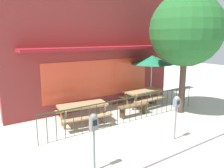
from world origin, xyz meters
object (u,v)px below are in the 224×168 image
object	(u,v)px
picnic_table_left	(83,109)
street_tree	(186,30)
patio_umbrella	(152,60)
parking_meter_near	(176,106)
parking_meter_far	(94,127)
patio_bench	(134,108)
picnic_table_right	(143,94)

from	to	relation	value
picnic_table_left	street_tree	bearing A→B (deg)	-15.26
patio_umbrella	street_tree	size ratio (longest dim) A/B	0.47
picnic_table_left	parking_meter_near	xyz separation A→B (m)	(1.88, -2.74, 0.49)
picnic_table_left	parking_meter_far	size ratio (longest dim) A/B	1.33
parking_meter_far	parking_meter_near	bearing A→B (deg)	1.24
patio_umbrella	patio_bench	distance (m)	2.74
picnic_table_right	street_tree	size ratio (longest dim) A/B	0.37
parking_meter_far	street_tree	world-z (taller)	street_tree
picnic_table_left	patio_bench	bearing A→B (deg)	-9.13
picnic_table_right	patio_bench	distance (m)	1.45
picnic_table_left	parking_meter_far	world-z (taller)	parking_meter_far
parking_meter_near	street_tree	distance (m)	3.64
street_tree	patio_bench	bearing A→B (deg)	158.51
picnic_table_left	picnic_table_right	world-z (taller)	same
patio_umbrella	parking_meter_far	xyz separation A→B (m)	(-5.05, -3.41, -1.01)
patio_bench	patio_umbrella	bearing A→B (deg)	27.28
street_tree	parking_meter_far	bearing A→B (deg)	-162.11
picnic_table_right	parking_meter_near	bearing A→B (deg)	-114.32
picnic_table_right	patio_umbrella	distance (m)	1.67
parking_meter_near	patio_umbrella	bearing A→B (deg)	57.81
patio_umbrella	picnic_table_right	bearing A→B (deg)	-167.08
picnic_table_right	patio_bench	bearing A→B (deg)	-145.93
picnic_table_right	parking_meter_far	size ratio (longest dim) A/B	1.26
patio_umbrella	patio_bench	xyz separation A→B (m)	(-1.84, -0.95, -1.78)
picnic_table_left	patio_bench	distance (m)	2.18
parking_meter_near	street_tree	world-z (taller)	street_tree
picnic_table_left	picnic_table_right	bearing A→B (deg)	7.80
picnic_table_left	patio_bench	size ratio (longest dim) A/B	1.39
picnic_table_left	street_tree	size ratio (longest dim) A/B	0.39
picnic_table_right	street_tree	world-z (taller)	street_tree
picnic_table_right	street_tree	xyz separation A→B (m)	(0.81, -1.58, 2.86)
parking_meter_near	street_tree	size ratio (longest dim) A/B	0.29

